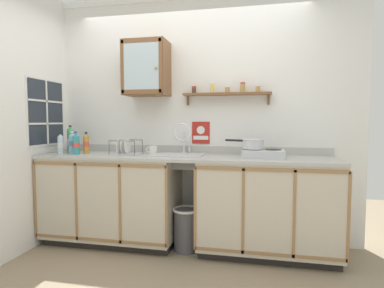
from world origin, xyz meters
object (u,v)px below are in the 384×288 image
bottle_water_blue_4 (72,143)px  wall_cabinet (147,69)px  bottle_juice_amber_1 (86,144)px  dish_rack (125,150)px  sink (180,156)px  bottle_soda_green_3 (70,140)px  hot_plate_stove (263,153)px  bottle_water_clear_2 (61,144)px  saucepan (253,144)px  mug (153,150)px  trash_bin (186,229)px  warning_sign (201,133)px  bottle_detergent_teal_0 (76,144)px

bottle_water_blue_4 → wall_cabinet: size_ratio=0.42×
bottle_juice_amber_1 → dish_rack: bearing=2.9°
sink → bottle_soda_green_3: bearing=179.2°
sink → bottle_water_blue_4: size_ratio=2.02×
sink → hot_plate_stove: (0.84, -0.02, 0.05)m
bottle_water_clear_2 → bottle_water_blue_4: bottle_water_blue_4 is taller
bottle_soda_green_3 → bottle_juice_amber_1: bearing=-16.6°
saucepan → mug: (-1.05, 0.04, -0.09)m
sink → hot_plate_stove: size_ratio=1.24×
hot_plate_stove → trash_bin: size_ratio=0.92×
mug → warning_sign: warning_sign is taller
hot_plate_stove → bottle_soda_green_3: bottle_soda_green_3 is taller
hot_plate_stove → wall_cabinet: bearing=174.3°
bottle_detergent_teal_0 → bottle_juice_amber_1: size_ratio=1.04×
bottle_detergent_teal_0 → warning_sign: warning_sign is taller
sink → bottle_soda_green_3: sink is taller
saucepan → bottle_water_blue_4: size_ratio=1.60×
bottle_water_clear_2 → bottle_soda_green_3: size_ratio=0.77×
saucepan → bottle_soda_green_3: bearing=179.7°
bottle_water_clear_2 → bottle_soda_green_3: (0.03, 0.13, 0.03)m
bottle_detergent_teal_0 → bottle_water_blue_4: bottle_water_blue_4 is taller
dish_rack → warning_sign: 0.84m
dish_rack → bottle_juice_amber_1: bearing=-177.1°
mug → wall_cabinet: bearing=144.4°
bottle_water_blue_4 → trash_bin: bearing=-2.3°
dish_rack → bottle_soda_green_3: bearing=175.9°
saucepan → warning_sign: (-0.57, 0.26, 0.09)m
sink → wall_cabinet: (-0.39, 0.11, 0.92)m
bottle_soda_green_3 → dish_rack: size_ratio=1.01×
bottle_soda_green_3 → mug: (0.96, 0.03, -0.09)m
bottle_water_clear_2 → mug: bearing=9.3°
bottle_juice_amber_1 → bottle_soda_green_3: bottle_soda_green_3 is taller
sink → hot_plate_stove: sink is taller
sink → mug: size_ratio=4.33×
bottle_detergent_teal_0 → bottle_soda_green_3: bearing=136.8°
bottle_detergent_teal_0 → trash_bin: size_ratio=0.56×
bottle_soda_green_3 → mug: size_ratio=2.68×
dish_rack → wall_cabinet: (0.20, 0.14, 0.87)m
bottle_detergent_teal_0 → wall_cabinet: bearing=18.9°
hot_plate_stove → bottle_water_clear_2: (-2.14, -0.10, 0.07)m
bottle_detergent_teal_0 → dish_rack: 0.52m
sink → mug: bearing=171.5°
bottle_water_blue_4 → sink: bearing=3.5°
bottle_water_clear_2 → bottle_water_blue_4: bearing=21.4°
dish_rack → hot_plate_stove: bearing=0.5°
saucepan → bottle_detergent_teal_0: (-1.84, -0.15, -0.02)m
bottle_water_blue_4 → bottle_water_clear_2: bearing=-158.6°
bottle_soda_green_3 → dish_rack: bearing=-4.1°
dish_rack → warning_sign: warning_sign is taller
hot_plate_stove → dish_rack: (-1.43, -0.01, 0.00)m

